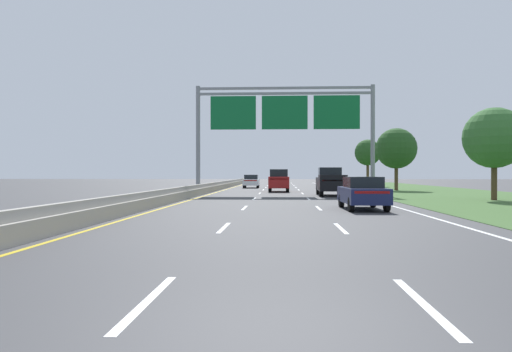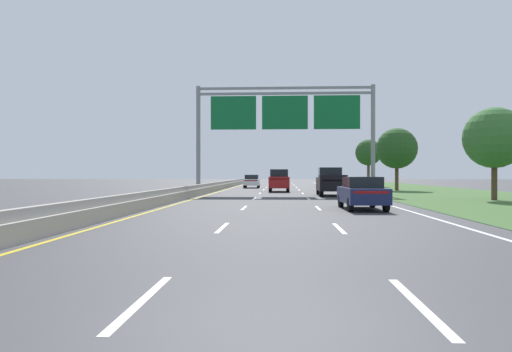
{
  "view_description": "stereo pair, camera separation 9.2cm",
  "coord_description": "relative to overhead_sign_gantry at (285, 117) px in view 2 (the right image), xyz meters",
  "views": [
    {
      "loc": [
        -0.05,
        -5.1,
        1.73
      ],
      "look_at": [
        -1.77,
        29.53,
        1.55
      ],
      "focal_mm": 34.54,
      "sensor_mm": 36.0,
      "label": 1
    },
    {
      "loc": [
        0.05,
        -5.09,
        1.73
      ],
      "look_at": [
        -1.77,
        29.53,
        1.55
      ],
      "focal_mm": 34.54,
      "sensor_mm": 36.0,
      "label": 2
    }
  ],
  "objects": [
    {
      "name": "roadside_tree_distant",
      "position": [
        11.02,
        23.36,
        -2.05
      ],
      "size": [
        3.4,
        3.4,
        6.16
      ],
      "color": "#4C3823",
      "rests_on": "ground"
    },
    {
      "name": "car_white_left_lane_sedan",
      "position": [
        -3.85,
        17.36,
        -5.66
      ],
      "size": [
        1.86,
        4.42,
        1.57
      ],
      "rotation": [
        0.0,
        0.0,
        1.58
      ],
      "color": "silver",
      "rests_on": "ground"
    },
    {
      "name": "pickup_truck_black",
      "position": [
        3.55,
        -2.85,
        -5.41
      ],
      "size": [
        2.08,
        5.43,
        2.2
      ],
      "rotation": [
        0.0,
        0.0,
        1.56
      ],
      "color": "black",
      "rests_on": "ground"
    },
    {
      "name": "ground_plane",
      "position": [
        -0.3,
        -1.31,
        -6.48
      ],
      "size": [
        220.0,
        220.0,
        0.0
      ],
      "primitive_type": "plane",
      "color": "#3D3D3F"
    },
    {
      "name": "median_barrier_concrete",
      "position": [
        -6.9,
        -1.31,
        -6.13
      ],
      "size": [
        0.6,
        110.0,
        0.85
      ],
      "color": "#A8A399",
      "rests_on": "ground"
    },
    {
      "name": "lane_striping",
      "position": [
        -0.3,
        -1.77,
        -6.48
      ],
      "size": [
        11.96,
        106.0,
        0.01
      ],
      "color": "white",
      "rests_on": "ground"
    },
    {
      "name": "roadside_tree_mid",
      "position": [
        13.33,
        -9.2,
        -2.48
      ],
      "size": [
        3.89,
        3.89,
        5.96
      ],
      "color": "#4C3823",
      "rests_on": "ground"
    },
    {
      "name": "grass_verge_right",
      "position": [
        13.65,
        -1.31,
        -6.47
      ],
      "size": [
        14.0,
        110.0,
        0.02
      ],
      "primitive_type": "cube",
      "color": "#3D602D",
      "rests_on": "ground"
    },
    {
      "name": "car_red_centre_lane_suv",
      "position": [
        -0.51,
        5.19,
        -5.38
      ],
      "size": [
        1.91,
        4.7,
        2.11
      ],
      "rotation": [
        0.0,
        0.0,
        1.57
      ],
      "color": "maroon",
      "rests_on": "ground"
    },
    {
      "name": "car_navy_right_lane_sedan",
      "position": [
        3.59,
        -17.63,
        -5.66
      ],
      "size": [
        1.92,
        4.44,
        1.57
      ],
      "rotation": [
        0.0,
        0.0,
        1.59
      ],
      "color": "#161E47",
      "rests_on": "ground"
    },
    {
      "name": "roadside_tree_far",
      "position": [
        11.3,
        8.74,
        -2.24
      ],
      "size": [
        4.09,
        4.09,
        6.29
      ],
      "color": "#4C3823",
      "rests_on": "ground"
    },
    {
      "name": "overhead_sign_gantry",
      "position": [
        0.0,
        0.0,
        0.0
      ],
      "size": [
        15.06,
        0.42,
        9.14
      ],
      "color": "gray",
      "rests_on": "ground"
    }
  ]
}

